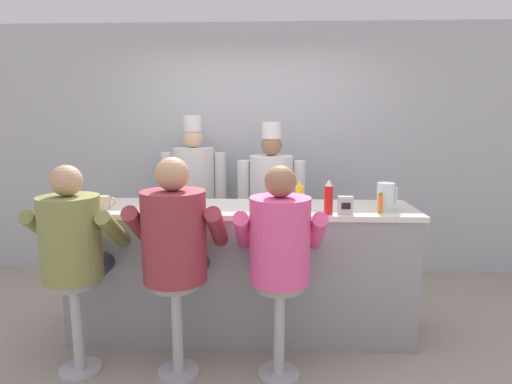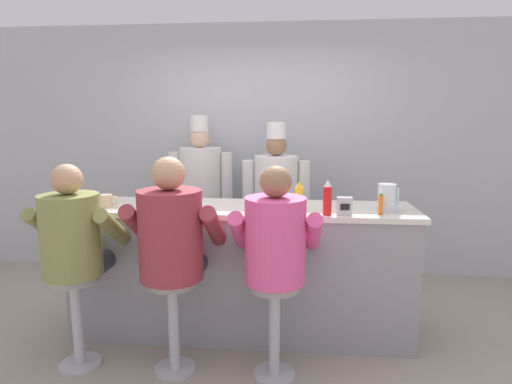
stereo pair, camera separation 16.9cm
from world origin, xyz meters
The scene contains 16 objects.
ground_plane centered at (0.00, 0.00, 0.00)m, with size 20.00×20.00×0.00m, color #9E9384.
wall_back centered at (0.00, 1.79, 1.35)m, with size 10.00×0.06×2.70m.
diner_counter centered at (0.00, 0.32, 0.52)m, with size 2.66×0.64×1.03m.
ketchup_bottle_red centered at (0.64, 0.08, 1.15)m, with size 0.06×0.06×0.25m.
mustard_bottle_yellow centered at (0.44, 0.22, 1.13)m, with size 0.06×0.06×0.22m.
hot_sauce_bottle_orange centered at (1.02, 0.13, 1.10)m, with size 0.03×0.03×0.15m.
water_pitcher_clear centered at (1.08, 0.23, 1.13)m, with size 0.15×0.13×0.20m.
breakfast_plate centered at (-0.41, 0.28, 1.04)m, with size 0.26×0.26×0.05m.
cereal_bowl centered at (0.25, 0.27, 1.06)m, with size 0.15×0.15×0.05m.
coffee_mug_tan centered at (-1.02, 0.19, 1.08)m, with size 0.14×0.09×0.10m.
napkin_dispenser_chrome centered at (0.76, 0.09, 1.09)m, with size 0.11×0.06×0.13m.
diner_seated_olive centered at (-1.06, -0.25, 0.89)m, with size 0.59×0.58×1.41m.
diner_seated_maroon centered at (-0.38, -0.25, 0.91)m, with size 0.63×0.62×1.47m.
diner_seated_pink centered at (0.29, -0.25, 0.89)m, with size 0.59×0.58×1.42m.
cook_in_whites_near centered at (-0.58, 1.49, 0.95)m, with size 0.68×0.44×1.74m.
cook_in_whites_far centered at (0.23, 1.17, 0.92)m, with size 0.65×0.42×1.67m.
Camera 1 is at (0.25, -2.91, 1.70)m, focal length 30.00 mm.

